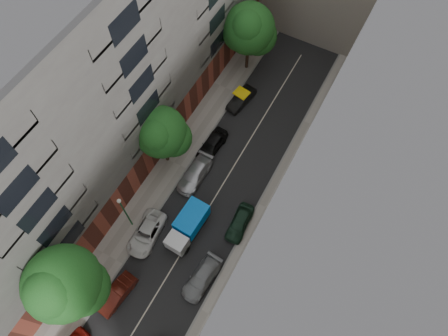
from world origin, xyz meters
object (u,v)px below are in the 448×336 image
Objects in this scene: tarp_truck at (188,226)px; tree_far at (249,31)px; car_left_2 at (146,233)px; car_left_3 at (195,174)px; pedestrian at (312,153)px; car_right_2 at (240,223)px; car_left_1 at (117,294)px; car_right_1 at (202,278)px; tree_near at (64,286)px; car_left_5 at (241,99)px; tree_mid at (161,134)px; lamp_post at (124,210)px; car_left_4 at (212,144)px.

tree_far is at bearing 104.43° from tarp_truck.
car_left_2 is 1.00× the size of car_left_3.
car_left_3 is at bearing 64.32° from pedestrian.
tarp_truck is 4.80m from car_right_2.
tree_far reaches higher than pedestrian.
car_right_1 is at bearing 45.11° from car_left_1.
tree_near is (-7.91, -12.24, 5.96)m from car_right_2.
tree_near is 5.28× the size of pedestrian.
car_left_5 is 14.34m from car_right_2.
car_left_3 is 10.44m from car_left_5.
tree_far reaches higher than car_right_2.
car_left_1 is 5.75m from car_left_2.
tree_far reaches higher than car_right_1.
car_right_2 is (6.21, 10.66, 0.03)m from car_left_1.
car_left_1 is 0.53× the size of tree_mid.
lamp_post is at bearing 120.02° from car_left_1.
tarp_truck is 9.24m from car_left_4.
pedestrian is (10.00, 14.86, 0.41)m from car_left_2.
lamp_post is at bearing -99.49° from car_left_4.
car_right_1 is at bearing -63.00° from car_left_5.
tree_mid is at bearing 96.44° from tree_near.
pedestrian is at bearing 24.85° from car_left_4.
car_left_5 is at bearing 93.68° from car_left_4.
tree_near is 1.14× the size of tree_far.
car_left_1 is 28.70m from tree_far.
car_left_2 is at bearing -87.02° from tree_far.
car_left_2 is 6.55m from car_right_1.
car_left_2 is 17.91m from pedestrian.
tree_far is (-1.97, 15.18, 4.99)m from car_left_3.
tarp_truck is 11.63m from tree_near.
tree_near reaches higher than car_left_2.
car_left_4 is at bearing 77.43° from lamp_post.
car_left_1 is 12.33m from car_right_2.
car_left_1 reaches higher than car_right_1.
car_right_1 is 2.41× the size of pedestrian.
tarp_truck is 21.18m from tree_far.
car_left_1 is at bearing -87.70° from car_left_2.
tree_far is at bearing 119.38° from car_left_5.
lamp_post is (-0.92, 7.47, -2.98)m from tree_near.
tree_mid is at bearing 141.08° from car_right_1.
car_right_2 reaches higher than car_right_1.
car_left_1 is 13.01m from car_left_3.
pedestrian is (2.99, 9.90, 0.38)m from car_right_2.
car_left_2 is at bearing 82.91° from tree_near.
car_left_4 reaches higher than car_left_1.
car_right_1 is 11.33m from tree_near.
tarp_truck is 1.06× the size of car_left_3.
car_right_2 is at bearing 29.60° from car_left_2.
tree_mid is at bearing 175.37° from car_left_3.
car_left_2 reaches higher than car_left_5.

